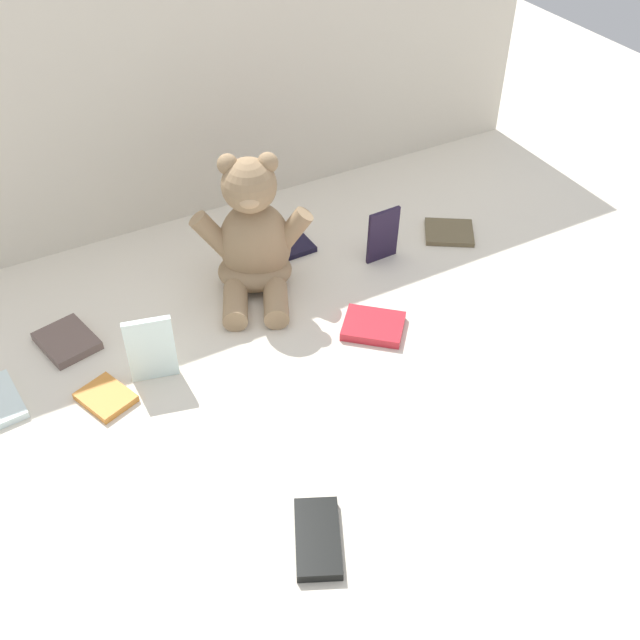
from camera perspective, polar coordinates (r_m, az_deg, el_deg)
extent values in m
plane|color=silver|center=(1.47, -1.82, -0.67)|extent=(3.20, 3.20, 0.00)
cube|color=beige|center=(1.69, -9.91, 16.70)|extent=(1.71, 0.03, 0.59)
ellipsoid|color=#9E7F5B|center=(1.53, -5.00, 5.64)|extent=(0.18, 0.16, 0.19)
ellipsoid|color=#9E7F5B|center=(1.56, -4.87, 3.71)|extent=(0.19, 0.17, 0.07)
sphere|color=#9E7F5B|center=(1.45, -5.32, 9.97)|extent=(0.14, 0.14, 0.11)
ellipsoid|color=tan|center=(1.42, -5.29, 8.88)|extent=(0.05, 0.05, 0.03)
sphere|color=#9E7F5B|center=(1.44, -6.91, 11.46)|extent=(0.05, 0.05, 0.04)
sphere|color=#9E7F5B|center=(1.44, -3.92, 11.62)|extent=(0.05, 0.05, 0.04)
cylinder|color=#9E7F5B|center=(1.51, -8.02, 6.37)|extent=(0.09, 0.07, 0.10)
cylinder|color=#9E7F5B|center=(1.51, -2.11, 6.67)|extent=(0.09, 0.07, 0.10)
cylinder|color=#9E7F5B|center=(1.49, -6.32, 1.12)|extent=(0.09, 0.12, 0.05)
cylinder|color=#9E7F5B|center=(1.49, -3.31, 1.27)|extent=(0.09, 0.12, 0.05)
cube|color=black|center=(1.68, -2.37, 5.62)|extent=(0.09, 0.09, 0.01)
cube|color=brown|center=(1.51, -18.34, -1.50)|extent=(0.11, 0.13, 0.02)
cube|color=#221831|center=(1.61, 4.72, 6.32)|extent=(0.07, 0.01, 0.12)
cube|color=black|center=(1.15, -0.17, -15.95)|extent=(0.12, 0.15, 0.02)
cube|color=red|center=(1.46, 4.00, -0.45)|extent=(0.15, 0.14, 0.02)
cube|color=brown|center=(1.74, 9.61, 6.47)|extent=(0.14, 0.14, 0.01)
cube|color=white|center=(1.37, -12.49, -2.14)|extent=(0.09, 0.04, 0.13)
cube|color=orange|center=(1.38, -15.67, -5.57)|extent=(0.10, 0.11, 0.01)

